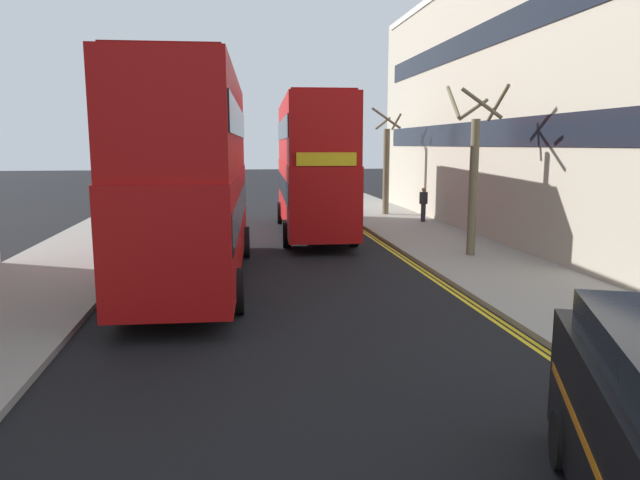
% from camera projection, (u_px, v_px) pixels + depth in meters
% --- Properties ---
extents(sidewalk_right, '(4.00, 80.00, 0.14)m').
position_uv_depth(sidewalk_right, '(487.00, 265.00, 18.17)').
color(sidewalk_right, gray).
rests_on(sidewalk_right, ground).
extents(sidewalk_left, '(4.00, 80.00, 0.14)m').
position_uv_depth(sidewalk_left, '(47.00, 278.00, 16.32)').
color(sidewalk_left, gray).
rests_on(sidewalk_left, ground).
extents(kerb_line_outer, '(0.10, 56.00, 0.01)m').
position_uv_depth(kerb_line_outer, '(445.00, 284.00, 15.93)').
color(kerb_line_outer, yellow).
rests_on(kerb_line_outer, ground).
extents(kerb_line_inner, '(0.10, 56.00, 0.01)m').
position_uv_depth(kerb_line_inner, '(440.00, 284.00, 15.91)').
color(kerb_line_inner, yellow).
rests_on(kerb_line_inner, ground).
extents(double_decker_bus_away, '(3.14, 10.90, 5.64)m').
position_uv_depth(double_decker_bus_away, '(194.00, 172.00, 15.84)').
color(double_decker_bus_away, '#B20F0F').
rests_on(double_decker_bus_away, ground).
extents(double_decker_bus_oncoming, '(3.14, 10.90, 5.64)m').
position_uv_depth(double_decker_bus_oncoming, '(312.00, 162.00, 24.53)').
color(double_decker_bus_oncoming, '#B20F0F').
rests_on(double_decker_bus_oncoming, ground).
extents(pedestrian_far, '(0.34, 0.22, 1.62)m').
position_uv_depth(pedestrian_far, '(423.00, 204.00, 27.68)').
color(pedestrian_far, '#2D2D38').
rests_on(pedestrian_far, sidewalk_right).
extents(street_tree_near, '(1.62, 1.61, 5.50)m').
position_uv_depth(street_tree_near, '(386.00, 167.00, 30.47)').
color(street_tree_near, '#6B6047').
rests_on(street_tree_near, sidewalk_right).
extents(street_tree_mid, '(1.69, 1.67, 5.55)m').
position_uv_depth(street_tree_mid, '(474.00, 172.00, 18.99)').
color(street_tree_mid, '#6B6047').
rests_on(street_tree_mid, sidewalk_right).
extents(townhouse_terrace_right, '(10.08, 28.00, 11.04)m').
position_uv_depth(townhouse_terrace_right, '(591.00, 102.00, 24.18)').
color(townhouse_terrace_right, '#B2A893').
rests_on(townhouse_terrace_right, ground).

